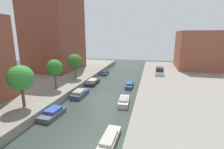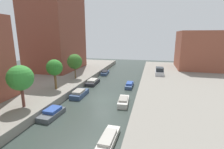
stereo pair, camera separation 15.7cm
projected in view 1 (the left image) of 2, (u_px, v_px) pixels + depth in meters
The scene contains 16 objects.
ground_plane at pixel (102, 99), 24.52m from camera, with size 84.00×84.00×0.00m, color #2D3833.
quay_left at pixel (16, 89), 27.80m from camera, with size 20.00×64.00×1.00m, color gray.
quay_right at pixel (216, 106), 21.01m from camera, with size 20.00×64.00×1.00m, color gray.
apartment_tower_far at pixel (55, 26), 39.42m from camera, with size 10.00×13.12×20.75m, color brown.
low_block_right at pixel (198, 50), 41.53m from camera, with size 10.00×10.57×9.24m, color brown.
street_tree_1 at pixel (21, 78), 18.74m from camera, with size 2.88×2.88×4.93m.
street_tree_2 at pixel (55, 68), 25.20m from camera, with size 2.45×2.45×4.65m.
street_tree_3 at pixel (75, 62), 31.68m from camera, with size 2.85×2.85×4.74m.
parked_car at pixel (159, 71), 35.63m from camera, with size 1.76×4.27×1.57m.
moored_boat_left_1 at pixel (52, 113), 19.22m from camera, with size 1.79×3.53×0.90m.
moored_boat_left_2 at pixel (80, 94), 25.58m from camera, with size 1.58×3.91×1.04m.
moored_boat_left_3 at pixel (93, 82), 32.15m from camera, with size 1.75×4.18×0.95m.
moored_boat_left_4 at pixel (105, 73), 40.22m from camera, with size 1.70×4.19×0.88m.
moored_boat_right_1 at pixel (109, 141), 14.29m from camera, with size 1.36×4.53×0.78m.
moored_boat_right_2 at pixel (124, 101), 22.68m from camera, with size 1.57×3.70×0.92m.
moored_boat_right_3 at pixel (130, 85), 30.29m from camera, with size 1.21×3.82×0.87m.
Camera 1 is at (6.77, -22.07, 9.15)m, focal length 26.72 mm.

